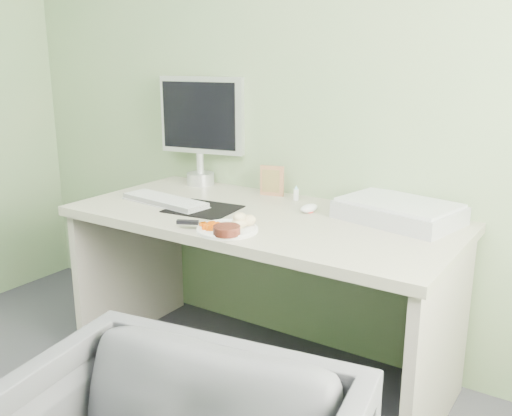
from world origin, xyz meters
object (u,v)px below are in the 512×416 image
Objects in this scene: plate at (227,230)px; desk at (261,256)px; monitor at (202,125)px; scanner at (399,213)px.

desk is at bearing 94.19° from plate.
monitor is (-0.57, 0.57, 0.29)m from plate.
scanner is (0.48, 0.48, 0.03)m from plate.
monitor reaches higher than plate.
plate is at bearing -56.10° from monitor.
monitor is (-0.55, 0.31, 0.48)m from desk.
desk is at bearing -145.07° from scanner.
desk is 3.03× the size of monitor.
scanner is (0.50, 0.21, 0.22)m from desk.
monitor is (-1.05, 0.10, 0.26)m from scanner.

